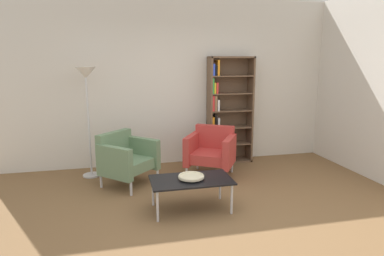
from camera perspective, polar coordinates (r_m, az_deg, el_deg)
The scene contains 8 objects.
ground_plane at distance 4.02m, azimuth 3.89°, elevation -15.75°, with size 8.32×8.32×0.00m, color brown.
plaster_back_panel at distance 5.98m, azimuth -2.83°, elevation 7.78°, with size 6.40×0.12×2.90m, color silver.
bookshelf_tall at distance 6.05m, azimuth 5.80°, elevation 2.99°, with size 0.80×0.30×1.90m.
coffee_table_low at distance 4.18m, azimuth -0.14°, elevation -9.10°, with size 1.00×0.56×0.40m.
decorative_bowl at distance 4.16m, azimuth -0.14°, elevation -8.24°, with size 0.32×0.32×0.05m.
armchair_by_bookshelf at distance 5.09m, azimuth -11.20°, elevation -4.96°, with size 0.95×0.95×0.78m.
armchair_corner_red at distance 5.41m, azimuth 3.31°, elevation -3.78°, with size 0.94×0.92×0.78m.
floor_lamp_torchiere at distance 5.41m, azimuth -17.56°, elevation 6.85°, with size 0.32×0.32×1.74m.
Camera 1 is at (-1.06, -3.41, 1.84)m, focal length 31.32 mm.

